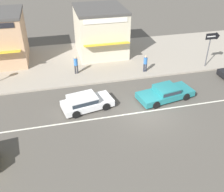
{
  "coord_description": "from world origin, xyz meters",
  "views": [
    {
      "loc": [
        -6.3,
        -14.74,
        11.33
      ],
      "look_at": [
        -2.37,
        1.47,
        0.8
      ],
      "focal_mm": 42.0,
      "sensor_mm": 36.0,
      "label": 1
    }
  ],
  "objects_px": {
    "hatchback_white_3": "(86,102)",
    "pedestrian_far_end": "(76,64)",
    "shopfront_mid_block": "(100,31)",
    "sedan_teal_2": "(166,93)",
    "arrow_signboard": "(216,38)",
    "pedestrian_mid_kerb": "(145,62)"
  },
  "relations": [
    {
      "from": "arrow_signboard",
      "to": "pedestrian_far_end",
      "type": "relative_size",
      "value": 1.96
    },
    {
      "from": "hatchback_white_3",
      "to": "pedestrian_mid_kerb",
      "type": "relative_size",
      "value": 2.57
    },
    {
      "from": "hatchback_white_3",
      "to": "shopfront_mid_block",
      "type": "bearing_deg",
      "value": 72.45
    },
    {
      "from": "pedestrian_far_end",
      "to": "shopfront_mid_block",
      "type": "distance_m",
      "value": 5.69
    },
    {
      "from": "hatchback_white_3",
      "to": "shopfront_mid_block",
      "type": "height_order",
      "value": "shopfront_mid_block"
    },
    {
      "from": "arrow_signboard",
      "to": "shopfront_mid_block",
      "type": "distance_m",
      "value": 11.36
    },
    {
      "from": "pedestrian_far_end",
      "to": "hatchback_white_3",
      "type": "bearing_deg",
      "value": -89.97
    },
    {
      "from": "sedan_teal_2",
      "to": "pedestrian_far_end",
      "type": "distance_m",
      "value": 8.56
    },
    {
      "from": "sedan_teal_2",
      "to": "pedestrian_far_end",
      "type": "bearing_deg",
      "value": 138.16
    },
    {
      "from": "sedan_teal_2",
      "to": "pedestrian_far_end",
      "type": "relative_size",
      "value": 2.84
    },
    {
      "from": "hatchback_white_3",
      "to": "pedestrian_far_end",
      "type": "height_order",
      "value": "pedestrian_far_end"
    },
    {
      "from": "arrow_signboard",
      "to": "pedestrian_mid_kerb",
      "type": "xyz_separation_m",
      "value": [
        -6.61,
        0.31,
        -1.87
      ]
    },
    {
      "from": "arrow_signboard",
      "to": "shopfront_mid_block",
      "type": "xyz_separation_m",
      "value": [
        -9.69,
        5.92,
        -0.43
      ]
    },
    {
      "from": "pedestrian_mid_kerb",
      "to": "hatchback_white_3",
      "type": "bearing_deg",
      "value": -144.42
    },
    {
      "from": "pedestrian_far_end",
      "to": "pedestrian_mid_kerb",
      "type": "bearing_deg",
      "value": -9.96
    },
    {
      "from": "pedestrian_far_end",
      "to": "shopfront_mid_block",
      "type": "bearing_deg",
      "value": 54.64
    },
    {
      "from": "pedestrian_mid_kerb",
      "to": "pedestrian_far_end",
      "type": "xyz_separation_m",
      "value": [
        -6.28,
        1.1,
        0.06
      ]
    },
    {
      "from": "hatchback_white_3",
      "to": "shopfront_mid_block",
      "type": "xyz_separation_m",
      "value": [
        3.19,
        10.1,
        1.93
      ]
    },
    {
      "from": "sedan_teal_2",
      "to": "pedestrian_far_end",
      "type": "height_order",
      "value": "pedestrian_far_end"
    },
    {
      "from": "hatchback_white_3",
      "to": "pedestrian_far_end",
      "type": "relative_size",
      "value": 2.43
    },
    {
      "from": "pedestrian_far_end",
      "to": "shopfront_mid_block",
      "type": "relative_size",
      "value": 0.26
    },
    {
      "from": "sedan_teal_2",
      "to": "arrow_signboard",
      "type": "xyz_separation_m",
      "value": [
        6.52,
        4.29,
        2.41
      ]
    }
  ]
}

